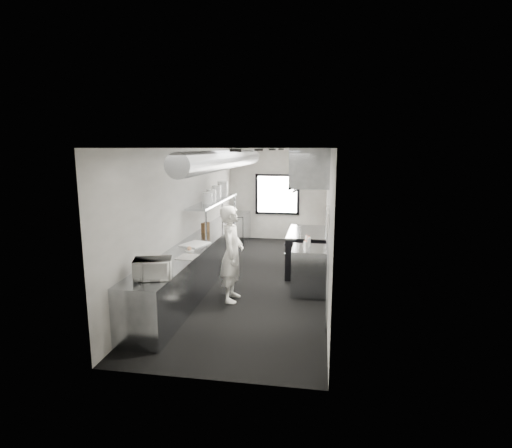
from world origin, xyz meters
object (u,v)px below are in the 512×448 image
at_px(pass_shelf, 214,202).
at_px(bottle_station, 309,270).
at_px(squeeze_bottle_a, 306,246).
at_px(squeeze_bottle_b, 305,246).
at_px(squeeze_bottle_d, 309,242).
at_px(plate_stack_b, 211,196).
at_px(small_plate, 189,251).
at_px(range, 306,251).
at_px(plate_stack_c, 216,192).
at_px(prep_counter, 199,262).
at_px(deli_tub_a, 146,271).
at_px(squeeze_bottle_e, 307,240).
at_px(plate_stack_a, 207,198).
at_px(deli_tub_b, 158,261).
at_px(line_cook, 232,254).
at_px(squeeze_bottle_c, 307,243).
at_px(exhaust_hood, 311,167).
at_px(knife_block, 205,227).
at_px(cutting_board, 195,244).
at_px(far_work_table, 236,228).

distance_m(pass_shelf, bottle_station, 3.09).
height_order(squeeze_bottle_a, squeeze_bottle_b, squeeze_bottle_a).
bearing_deg(squeeze_bottle_d, plate_stack_b, 150.90).
distance_m(squeeze_bottle_b, squeeze_bottle_d, 0.30).
bearing_deg(small_plate, range, 43.85).
bearing_deg(plate_stack_c, bottle_station, -40.04).
relative_size(small_plate, squeeze_bottle_b, 1.04).
bearing_deg(bottle_station, pass_shelf, 144.01).
bearing_deg(squeeze_bottle_b, small_plate, -168.29).
distance_m(prep_counter, deli_tub_a, 2.34).
relative_size(squeeze_bottle_b, squeeze_bottle_e, 0.94).
relative_size(pass_shelf, plate_stack_a, 11.51).
xyz_separation_m(range, deli_tub_b, (-2.35, -2.88, 0.48)).
distance_m(range, bottle_station, 1.40).
distance_m(deli_tub_a, plate_stack_c, 4.14).
bearing_deg(line_cook, squeeze_bottle_c, -66.35).
distance_m(bottle_station, squeeze_bottle_e, 0.61).
bearing_deg(squeeze_bottle_b, plate_stack_b, 144.89).
bearing_deg(squeeze_bottle_a, deli_tub_b, -153.51).
relative_size(exhaust_hood, knife_block, 9.82).
bearing_deg(deli_tub_a, small_plate, 81.90).
relative_size(prep_counter, small_plate, 33.87).
relative_size(line_cook, small_plate, 10.03).
bearing_deg(line_cook, exhaust_hood, -34.78).
xyz_separation_m(exhaust_hood, plate_stack_a, (-2.27, -0.35, -0.69)).
distance_m(knife_block, plate_stack_c, 1.12).
xyz_separation_m(cutting_board, plate_stack_c, (-0.09, 2.06, 0.82)).
height_order(prep_counter, squeeze_bottle_a, squeeze_bottle_a).
bearing_deg(plate_stack_b, deli_tub_a, -91.44).
height_order(prep_counter, plate_stack_b, plate_stack_b).
height_order(plate_stack_a, squeeze_bottle_c, plate_stack_a).
bearing_deg(squeeze_bottle_c, squeeze_bottle_b, -99.67).
relative_size(bottle_station, plate_stack_c, 2.77).
bearing_deg(squeeze_bottle_b, plate_stack_a, 151.35).
distance_m(knife_block, squeeze_bottle_a, 2.74).
height_order(prep_counter, deli_tub_a, deli_tub_a).
xyz_separation_m(plate_stack_b, squeeze_bottle_d, (2.31, -1.29, -0.72)).
bearing_deg(exhaust_hood, range, 180.00).
bearing_deg(exhaust_hood, squeeze_bottle_a, -89.99).
bearing_deg(line_cook, plate_stack_a, 27.73).
bearing_deg(plate_stack_b, cutting_board, -87.77).
bearing_deg(plate_stack_c, pass_shelf, -86.10).
distance_m(prep_counter, squeeze_bottle_b, 2.31).
bearing_deg(small_plate, squeeze_bottle_a, 9.00).
relative_size(pass_shelf, far_work_table, 2.50).
bearing_deg(range, pass_shelf, 172.33).
relative_size(line_cook, squeeze_bottle_b, 10.40).
height_order(deli_tub_b, squeeze_bottle_e, squeeze_bottle_e).
bearing_deg(pass_shelf, squeeze_bottle_b, -39.66).
xyz_separation_m(deli_tub_b, cutting_board, (0.19, 1.40, -0.04)).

